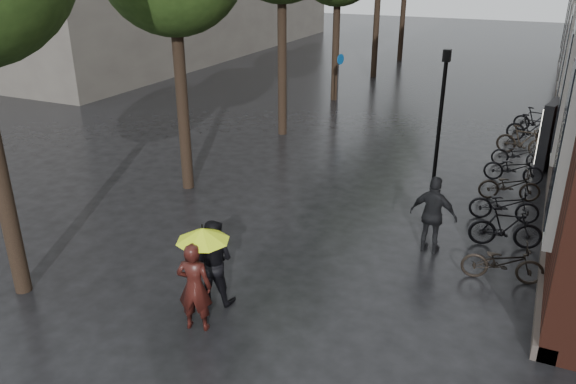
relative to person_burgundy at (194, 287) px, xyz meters
The scene contains 9 objects.
ground 1.67m from the person_burgundy, 84.66° to the right, with size 120.00×120.00×0.00m, color black.
person_burgundy is the anchor object (origin of this frame).
person_black 0.90m from the person_burgundy, 100.72° to the left, with size 0.84×0.65×1.72m, color black.
lime_umbrella 0.93m from the person_burgundy, 91.67° to the left, with size 0.97×0.97×1.44m.
pedestrian_walking 5.66m from the person_burgundy, 55.16° to the left, with size 1.06×0.44×1.81m, color black.
parked_bicycles 10.95m from the person_burgundy, 64.63° to the left, with size 2.04×12.51×1.03m.
ad_lightbox 12.92m from the person_burgundy, 65.35° to the left, with size 0.32×1.42×2.13m.
lamp_post 9.17m from the person_burgundy, 73.96° to the left, with size 0.20×0.20×3.93m.
cycle_sign 16.05m from the person_burgundy, 101.00° to the left, with size 0.13×0.44×2.44m.
Camera 1 is at (4.90, -5.54, 6.22)m, focal length 35.00 mm.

